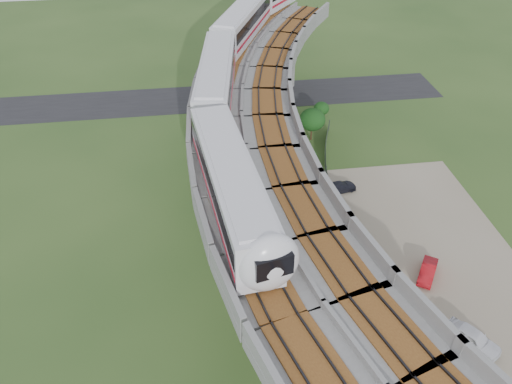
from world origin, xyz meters
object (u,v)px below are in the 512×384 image
Objects in this scene: metro_train at (251,50)px; car_red at (428,271)px; car_white at (473,338)px; car_dark at (339,187)px.

car_red is at bearing -59.18° from metro_train.
car_white reaches higher than car_dark.
metro_train reaches higher than car_white.
car_dark is (7.94, -7.68, -11.75)m from metro_train.
car_red is at bearing -173.77° from car_dark.
metro_train is at bearing 34.14° from car_dark.
car_dark is at bearing 67.59° from car_white.
car_red is (-0.47, 6.80, -0.13)m from car_white.
car_red is 0.93× the size of car_dark.
metro_train is at bearing 154.29° from car_red.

